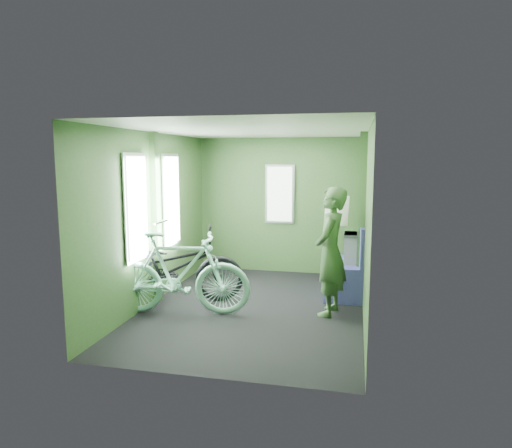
{
  "coord_description": "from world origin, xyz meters",
  "views": [
    {
      "loc": [
        1.27,
        -5.67,
        1.95
      ],
      "look_at": [
        0.0,
        0.1,
        1.1
      ],
      "focal_mm": 32.0,
      "sensor_mm": 36.0,
      "label": 1
    }
  ],
  "objects_px": {
    "bicycle_mint": "(179,315)",
    "waste_box": "(353,265)",
    "bicycle_black": "(173,303)",
    "passenger": "(330,251)",
    "bench_seat": "(345,274)"
  },
  "relations": [
    {
      "from": "bicycle_mint",
      "to": "bench_seat",
      "type": "distance_m",
      "value": 2.43
    },
    {
      "from": "bench_seat",
      "to": "passenger",
      "type": "bearing_deg",
      "value": -103.62
    },
    {
      "from": "bicycle_black",
      "to": "passenger",
      "type": "xyz_separation_m",
      "value": [
        2.1,
        0.02,
        0.81
      ]
    },
    {
      "from": "bicycle_mint",
      "to": "waste_box",
      "type": "distance_m",
      "value": 2.52
    },
    {
      "from": "waste_box",
      "to": "bench_seat",
      "type": "xyz_separation_m",
      "value": [
        -0.11,
        0.04,
        -0.15
      ]
    },
    {
      "from": "passenger",
      "to": "bench_seat",
      "type": "height_order",
      "value": "passenger"
    },
    {
      "from": "bench_seat",
      "to": "waste_box",
      "type": "bearing_deg",
      "value": -22.66
    },
    {
      "from": "bicycle_black",
      "to": "bicycle_mint",
      "type": "distance_m",
      "value": 0.51
    },
    {
      "from": "passenger",
      "to": "waste_box",
      "type": "bearing_deg",
      "value": 172.15
    },
    {
      "from": "bicycle_black",
      "to": "waste_box",
      "type": "bearing_deg",
      "value": -87.6
    },
    {
      "from": "bicycle_black",
      "to": "waste_box",
      "type": "xyz_separation_m",
      "value": [
        2.38,
        0.87,
        0.45
      ]
    },
    {
      "from": "bicycle_black",
      "to": "passenger",
      "type": "height_order",
      "value": "passenger"
    },
    {
      "from": "bicycle_black",
      "to": "bicycle_mint",
      "type": "height_order",
      "value": "bicycle_mint"
    },
    {
      "from": "bicycle_mint",
      "to": "bench_seat",
      "type": "xyz_separation_m",
      "value": [
        2.0,
        1.34,
        0.3
      ]
    },
    {
      "from": "waste_box",
      "to": "bench_seat",
      "type": "bearing_deg",
      "value": 160.12
    }
  ]
}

